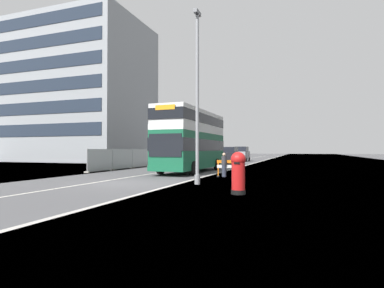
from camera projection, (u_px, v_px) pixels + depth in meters
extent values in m
cube|color=#4C4C4F|center=(124.00, 184.00, 16.51)|extent=(140.00, 280.00, 0.10)
cube|color=#B2AFA8|center=(172.00, 185.00, 15.58)|extent=(0.24, 196.00, 0.01)
cube|color=silver|center=(97.00, 182.00, 17.10)|extent=(0.16, 168.00, 0.01)
cube|color=brown|center=(26.00, 166.00, 34.68)|extent=(28.00, 36.00, 0.05)
cube|color=#145638|center=(192.00, 150.00, 25.18)|extent=(2.70, 10.20, 2.79)
cube|color=silver|center=(192.00, 131.00, 25.21)|extent=(2.70, 10.20, 0.40)
cube|color=silver|center=(192.00, 120.00, 25.23)|extent=(2.67, 10.10, 1.37)
cube|color=black|center=(192.00, 145.00, 25.19)|extent=(2.73, 10.30, 0.89)
cube|color=black|center=(192.00, 120.00, 25.23)|extent=(2.71, 10.25, 0.75)
cube|color=black|center=(165.00, 145.00, 20.41)|extent=(2.37, 0.09, 1.54)
cube|color=orange|center=(165.00, 107.00, 20.46)|extent=(1.42, 0.08, 0.32)
cube|color=#145638|center=(192.00, 165.00, 25.16)|extent=(2.73, 10.30, 0.36)
cylinder|color=black|center=(160.00, 167.00, 22.65)|extent=(0.31, 1.00, 1.00)
cylinder|color=black|center=(194.00, 168.00, 21.76)|extent=(0.31, 1.00, 1.00)
cylinder|color=black|center=(189.00, 164.00, 28.23)|extent=(0.31, 1.00, 1.00)
cylinder|color=black|center=(217.00, 164.00, 27.33)|extent=(0.31, 1.00, 1.00)
cylinder|color=gray|center=(197.00, 99.00, 16.11)|extent=(0.18, 0.18, 8.84)
cube|color=slate|center=(197.00, 13.00, 16.20)|extent=(0.20, 0.70, 0.20)
cylinder|color=gray|center=(197.00, 180.00, 16.03)|extent=(0.29, 0.29, 0.50)
cylinder|color=black|center=(238.00, 192.00, 12.45)|extent=(0.58, 0.58, 0.18)
cylinder|color=red|center=(238.00, 174.00, 12.47)|extent=(0.54, 0.54, 1.22)
sphere|color=red|center=(238.00, 159.00, 12.48)|extent=(0.60, 0.60, 0.60)
cube|color=black|center=(237.00, 163.00, 12.21)|extent=(0.22, 0.03, 0.07)
cube|color=orange|center=(229.00, 162.00, 20.54)|extent=(1.60, 0.35, 0.20)
cube|color=white|center=(229.00, 166.00, 20.53)|extent=(1.60, 0.35, 0.20)
cube|color=orange|center=(218.00, 169.00, 20.66)|extent=(0.08, 0.08, 1.01)
cube|color=black|center=(218.00, 176.00, 20.65)|extent=(0.21, 0.46, 0.08)
cube|color=orange|center=(240.00, 169.00, 20.40)|extent=(0.08, 0.08, 1.01)
cube|color=black|center=(240.00, 176.00, 20.39)|extent=(0.21, 0.46, 0.08)
cube|color=#A8AAAD|center=(101.00, 160.00, 25.63)|extent=(0.04, 3.26, 1.80)
cube|color=#A8AAAD|center=(123.00, 159.00, 28.83)|extent=(0.04, 3.26, 1.80)
cube|color=#A8AAAD|center=(141.00, 158.00, 32.03)|extent=(0.04, 3.26, 1.80)
cube|color=#A8AAAD|center=(156.00, 157.00, 35.23)|extent=(0.04, 3.26, 1.80)
cube|color=#A8AAAD|center=(168.00, 157.00, 38.43)|extent=(0.04, 3.26, 1.80)
cube|color=#A8AAAD|center=(178.00, 156.00, 41.63)|extent=(0.04, 3.26, 1.80)
cube|color=#A8AAAD|center=(187.00, 156.00, 44.83)|extent=(0.04, 3.26, 1.80)
cylinder|color=#939699|center=(87.00, 161.00, 24.03)|extent=(0.06, 0.06, 1.90)
cube|color=gray|center=(87.00, 172.00, 24.01)|extent=(0.44, 0.20, 0.12)
cylinder|color=#939699|center=(112.00, 159.00, 27.23)|extent=(0.06, 0.06, 1.90)
cube|color=gray|center=(112.00, 170.00, 27.21)|extent=(0.44, 0.20, 0.12)
cylinder|color=#939699|center=(132.00, 158.00, 30.43)|extent=(0.06, 0.06, 1.90)
cube|color=gray|center=(132.00, 167.00, 30.41)|extent=(0.44, 0.20, 0.12)
cylinder|color=#939699|center=(149.00, 158.00, 33.63)|extent=(0.06, 0.06, 1.90)
cube|color=gray|center=(149.00, 166.00, 33.61)|extent=(0.44, 0.20, 0.12)
cylinder|color=#939699|center=(162.00, 157.00, 36.83)|extent=(0.06, 0.06, 1.90)
cube|color=gray|center=(162.00, 164.00, 36.81)|extent=(0.44, 0.20, 0.12)
cylinder|color=#939699|center=(173.00, 156.00, 40.03)|extent=(0.06, 0.06, 1.90)
cube|color=gray|center=(173.00, 163.00, 40.01)|extent=(0.44, 0.20, 0.12)
cylinder|color=#939699|center=(183.00, 156.00, 43.23)|extent=(0.06, 0.06, 1.90)
cube|color=gray|center=(183.00, 162.00, 43.21)|extent=(0.44, 0.20, 0.12)
cylinder|color=#939699|center=(191.00, 156.00, 46.43)|extent=(0.06, 0.06, 1.90)
cube|color=gray|center=(191.00, 161.00, 46.41)|extent=(0.44, 0.20, 0.12)
cube|color=black|center=(230.00, 158.00, 39.30)|extent=(1.78, 4.32, 1.29)
cube|color=black|center=(230.00, 150.00, 39.32)|extent=(1.64, 2.37, 0.70)
cylinder|color=black|center=(239.00, 161.00, 40.25)|extent=(0.20, 0.60, 0.60)
cylinder|color=black|center=(226.00, 161.00, 40.85)|extent=(0.20, 0.60, 0.60)
cylinder|color=black|center=(235.00, 162.00, 37.73)|extent=(0.20, 0.60, 0.60)
cylinder|color=black|center=(221.00, 162.00, 38.33)|extent=(0.20, 0.60, 0.60)
cube|color=gray|center=(242.00, 156.00, 48.62)|extent=(1.84, 4.49, 1.37)
cube|color=black|center=(242.00, 149.00, 48.64)|extent=(1.70, 2.47, 0.76)
cylinder|color=black|center=(249.00, 159.00, 49.60)|extent=(0.20, 0.60, 0.60)
cylinder|color=black|center=(238.00, 159.00, 50.23)|extent=(0.20, 0.60, 0.60)
cylinder|color=black|center=(246.00, 160.00, 46.99)|extent=(0.20, 0.60, 0.60)
cylinder|color=black|center=(234.00, 160.00, 47.61)|extent=(0.20, 0.60, 0.60)
cube|color=navy|center=(226.00, 155.00, 58.04)|extent=(1.77, 4.35, 1.37)
cube|color=black|center=(226.00, 149.00, 58.06)|extent=(1.63, 2.39, 0.67)
cylinder|color=black|center=(232.00, 158.00, 59.00)|extent=(0.20, 0.60, 0.60)
cylinder|color=black|center=(223.00, 158.00, 59.60)|extent=(0.20, 0.60, 0.60)
cylinder|color=black|center=(229.00, 158.00, 56.47)|extent=(0.20, 0.60, 0.60)
cylinder|color=black|center=(219.00, 158.00, 57.06)|extent=(0.20, 0.60, 0.60)
cylinder|color=#4C3D2D|center=(185.00, 150.00, 61.09)|extent=(0.41, 0.41, 3.42)
cylinder|color=#4C3D2D|center=(187.00, 139.00, 60.96)|extent=(1.25, 0.24, 1.59)
cylinder|color=#4C3D2D|center=(187.00, 146.00, 61.47)|extent=(0.69, 1.13, 1.18)
cylinder|color=#4C3D2D|center=(182.00, 142.00, 61.72)|extent=(1.46, 1.01, 1.08)
cylinder|color=#4C3D2D|center=(182.00, 143.00, 61.00)|extent=(1.16, 0.83, 1.43)
cylinder|color=#4C3D2D|center=(185.00, 140.00, 60.36)|extent=(1.00, 1.56, 1.46)
cylinder|color=#4C3D2D|center=(162.00, 150.00, 55.40)|extent=(0.31, 0.31, 3.53)
cylinder|color=#4C3D2D|center=(167.00, 144.00, 55.15)|extent=(1.76, 0.18, 1.52)
cylinder|color=#4C3D2D|center=(166.00, 143.00, 55.98)|extent=(0.76, 1.51, 1.18)
cylinder|color=#4C3D2D|center=(163.00, 138.00, 55.97)|extent=(0.42, 1.17, 1.43)
cylinder|color=#4C3D2D|center=(160.00, 146.00, 55.74)|extent=(1.20, 0.43, 0.95)
cylinder|color=#4C3D2D|center=(159.00, 144.00, 55.42)|extent=(1.40, 0.60, 1.25)
cylinder|color=#4C3D2D|center=(161.00, 145.00, 54.94)|extent=(0.20, 1.11, 0.75)
cylinder|color=#4C3D2D|center=(163.00, 140.00, 54.43)|extent=(1.15, 1.93, 1.36)
cylinder|color=#2D3342|center=(224.00, 171.00, 20.51)|extent=(0.29, 0.29, 0.81)
cylinder|color=#333338|center=(224.00, 160.00, 20.52)|extent=(0.34, 0.34, 0.56)
sphere|color=tan|center=(224.00, 155.00, 20.53)|extent=(0.22, 0.22, 0.22)
cube|color=gray|center=(65.00, 95.00, 52.12)|extent=(27.35, 15.10, 22.18)
cube|color=#232D3D|center=(27.00, 131.00, 44.86)|extent=(25.71, 0.08, 1.77)
cube|color=#232D3D|center=(27.00, 109.00, 44.92)|extent=(25.71, 0.08, 1.77)
cube|color=#232D3D|center=(27.00, 87.00, 44.99)|extent=(25.71, 0.08, 1.77)
cube|color=#232D3D|center=(27.00, 65.00, 45.05)|extent=(25.71, 0.08, 1.77)
cube|color=#232D3D|center=(28.00, 44.00, 45.11)|extent=(25.71, 0.08, 1.77)
cube|color=#232D3D|center=(28.00, 22.00, 45.17)|extent=(25.71, 0.08, 1.77)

